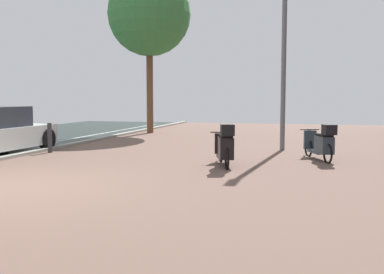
# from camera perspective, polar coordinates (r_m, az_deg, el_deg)

# --- Properties ---
(ground) EXTENTS (21.00, 40.00, 0.13)m
(ground) POSITION_cam_1_polar(r_m,az_deg,el_deg) (7.45, -14.21, -7.23)
(ground) COLOR #202D29
(scooter_near) EXTENTS (0.78, 1.62, 1.00)m
(scooter_near) POSITION_cam_1_polar(r_m,az_deg,el_deg) (9.92, 4.27, -1.27)
(scooter_near) COLOR black
(scooter_near) RESTS_ON ground
(scooter_mid) EXTENTS (0.87, 1.63, 0.94)m
(scooter_mid) POSITION_cam_1_polar(r_m,az_deg,el_deg) (11.29, 16.34, -0.81)
(scooter_mid) COLOR black
(scooter_mid) RESTS_ON ground
(lamp_post) EXTENTS (0.20, 0.52, 5.90)m
(lamp_post) POSITION_cam_1_polar(r_m,az_deg,el_deg) (13.33, 11.79, 12.43)
(lamp_post) COLOR slate
(lamp_post) RESTS_ON ground
(street_tree) EXTENTS (3.55, 3.55, 6.88)m
(street_tree) POSITION_cam_1_polar(r_m,az_deg,el_deg) (19.75, -5.54, 15.40)
(street_tree) COLOR brown
(street_tree) RESTS_ON ground
(bollard_far) EXTENTS (0.12, 0.12, 0.84)m
(bollard_far) POSITION_cam_1_polar(r_m,az_deg,el_deg) (13.08, -17.86, -0.09)
(bollard_far) COLOR #38383D
(bollard_far) RESTS_ON ground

